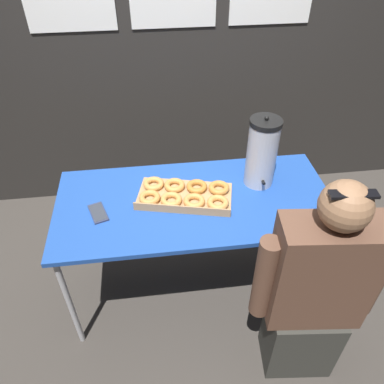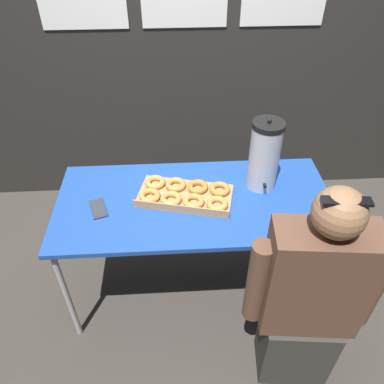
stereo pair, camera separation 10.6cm
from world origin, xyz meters
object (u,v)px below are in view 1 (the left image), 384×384
at_px(donut_box, 184,194).
at_px(person_seated, 314,295).
at_px(coffee_urn, 262,153).
at_px(cell_phone, 98,213).

height_order(donut_box, person_seated, person_seated).
xyz_separation_m(coffee_urn, cell_phone, (-0.93, -0.16, -0.20)).
height_order(cell_phone, person_seated, person_seated).
distance_m(donut_box, coffee_urn, 0.49).
xyz_separation_m(coffee_urn, person_seated, (0.11, -0.70, -0.37)).
distance_m(coffee_urn, cell_phone, 0.96).
xyz_separation_m(donut_box, coffee_urn, (0.45, 0.09, 0.18)).
height_order(donut_box, cell_phone, donut_box).
bearing_deg(cell_phone, donut_box, -10.13).
height_order(coffee_urn, person_seated, person_seated).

